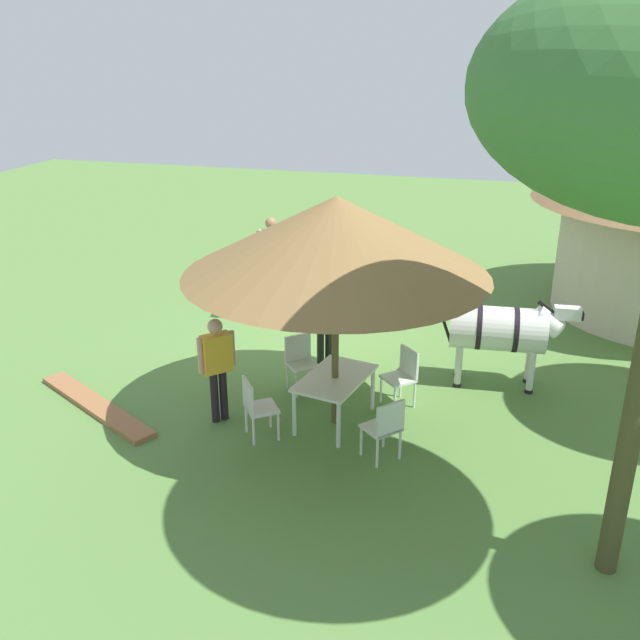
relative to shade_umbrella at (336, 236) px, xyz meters
name	(u,v)px	position (x,y,z in m)	size (l,w,h in m)	color
ground_plane	(314,354)	(-2.21, -0.96, -2.82)	(36.00, 36.00, 0.00)	#557F3C
shade_umbrella	(336,236)	(0.00, 0.00, 0.00)	(4.19, 4.19, 3.36)	brown
patio_dining_table	(335,382)	(0.00, 0.00, -2.17)	(1.45, 1.06, 0.74)	silver
patio_chair_east_end	(301,359)	(-0.89, -0.79, -2.30)	(0.61, 0.61, 0.90)	silver
patio_chair_near_hut	(256,405)	(0.71, -0.96, -2.30)	(0.60, 0.60, 0.90)	silver
patio_chair_west_end	(385,426)	(0.80, 0.89, -2.30)	(0.61, 0.61, 0.90)	silver
patio_chair_near_lawn	(403,373)	(-0.83, 0.86, -2.30)	(0.61, 0.61, 0.90)	silver
guest_beside_umbrella	(325,317)	(-1.60, -0.59, -1.83)	(0.43, 0.50, 1.66)	black
guest_behind_table	(217,361)	(0.39, -1.65, -1.86)	(0.46, 0.44, 1.61)	black
standing_watcher	(272,250)	(-4.92, -2.68, -1.76)	(0.45, 0.54, 1.76)	#242325
striped_lounge_chair	(419,299)	(-4.88, 0.55, -2.56)	(0.71, 0.90, 0.66)	#CD5843
zebra_nearest_camera	(316,274)	(-3.72, -1.34, -1.82)	(1.08, 2.33, 1.54)	silver
zebra_by_umbrella	(501,330)	(-1.88, 2.23, -1.85)	(0.81, 2.17, 1.51)	silver
brick_patio_kerb	(96,405)	(0.57, -3.63, -2.78)	(2.80, 0.36, 0.08)	#95623C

